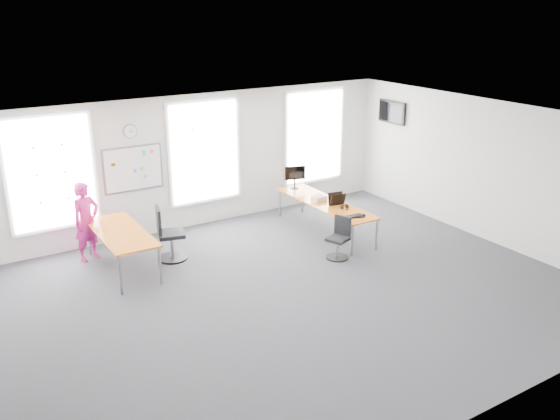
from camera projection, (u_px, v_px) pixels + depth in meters
floor at (288, 293)px, 10.49m from camera, size 10.00×10.00×0.00m
ceiling at (289, 126)px, 9.48m from camera, size 10.00×10.00×0.00m
wall_back at (192, 162)px, 13.18m from camera, size 10.00×0.00×10.00m
wall_front at (477, 314)px, 6.79m from camera, size 10.00×0.00×10.00m
wall_right at (488, 171)px, 12.48m from camera, size 0.00×10.00×10.00m
window_left at (51, 173)px, 11.60m from camera, size 1.60×0.06×2.20m
window_mid at (204, 152)px, 13.24m from camera, size 1.60×0.06×2.20m
window_right at (314, 136)px, 14.74m from camera, size 1.60×0.06×2.20m
desk_right at (325, 204)px, 13.07m from camera, size 0.76×2.86×0.70m
desk_left at (121, 235)px, 11.20m from camera, size 0.85×2.13×0.78m
chair_right at (339, 240)px, 11.85m from camera, size 0.50×0.50×0.85m
chair_left at (168, 237)px, 11.71m from camera, size 0.61×0.61×1.11m
person at (87, 221)px, 11.64m from camera, size 0.68×0.58×1.60m
whiteboard at (133, 169)px, 12.47m from camera, size 1.20×0.03×0.90m
wall_clock at (130, 131)px, 12.20m from camera, size 0.30×0.04×0.30m
tv at (392, 112)px, 14.59m from camera, size 0.06×0.90×0.55m
keyboard at (353, 217)px, 12.15m from camera, size 0.49×0.29×0.02m
mouse at (364, 215)px, 12.22m from camera, size 0.11×0.13×0.04m
lens_cap at (347, 210)px, 12.59m from camera, size 0.06×0.06×0.01m
headphones at (344, 207)px, 12.62m from camera, size 0.17×0.09×0.10m
laptop_sleeve at (337, 199)px, 12.83m from camera, size 0.35×0.24×0.28m
paper_stack at (319, 198)px, 13.16m from camera, size 0.31×0.24×0.10m
monitor at (295, 175)px, 13.92m from camera, size 0.47×0.21×0.54m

